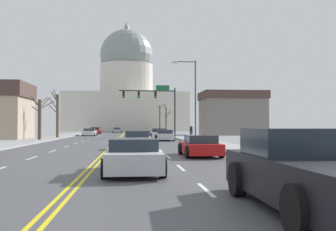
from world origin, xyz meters
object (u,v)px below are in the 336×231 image
at_px(sedan_near_04, 200,146).
at_px(bicycle_parked, 205,138).
at_px(signal_gantry, 155,99).
at_px(pedestrian_00, 191,131).
at_px(sedan_near_01, 165,135).
at_px(sedan_oncoming_01, 95,131).
at_px(sedan_oncoming_00, 90,132).
at_px(street_lamp_right, 192,93).
at_px(sedan_near_05, 133,157).
at_px(sedan_near_02, 137,138).
at_px(pickup_truck_near_06, 309,173).
at_px(sedan_near_00, 159,134).
at_px(sedan_near_03, 138,140).
at_px(sedan_oncoming_02, 117,130).

xyz_separation_m(sedan_near_04, bicycle_parked, (3.22, 15.61, -0.05)).
distance_m(signal_gantry, pedestrian_00, 10.45).
height_order(sedan_near_04, bicycle_parked, sedan_near_04).
relative_size(sedan_near_01, sedan_oncoming_01, 0.99).
height_order(sedan_near_04, sedan_oncoming_00, sedan_oncoming_00).
distance_m(street_lamp_right, sedan_oncoming_00, 26.87).
height_order(signal_gantry, sedan_near_05, signal_gantry).
height_order(signal_gantry, sedan_oncoming_00, signal_gantry).
xyz_separation_m(sedan_near_01, sedan_near_02, (-3.15, -7.54, -0.01)).
bearing_deg(pickup_truck_near_06, pedestrian_00, 84.77).
bearing_deg(pickup_truck_near_06, sedan_near_02, 96.51).
bearing_deg(bicycle_parked, sedan_oncoming_01, 109.71).
distance_m(sedan_near_00, sedan_near_01, 7.32).
relative_size(street_lamp_right, bicycle_parked, 4.70).
relative_size(sedan_near_05, bicycle_parked, 2.47).
relative_size(sedan_near_02, sedan_near_05, 1.04).
height_order(sedan_near_00, bicycle_parked, sedan_near_00).
relative_size(street_lamp_right, sedan_near_03, 1.88).
xyz_separation_m(sedan_near_01, pedestrian_00, (3.41, 3.11, 0.45)).
bearing_deg(sedan_oncoming_01, street_lamp_right, -69.34).
relative_size(street_lamp_right, pedestrian_00, 5.22).
height_order(signal_gantry, sedan_near_01, signal_gantry).
bearing_deg(sedan_near_00, sedan_oncoming_00, 126.83).
distance_m(street_lamp_right, bicycle_parked, 5.83).
height_order(sedan_near_02, sedan_oncoming_00, sedan_near_02).
relative_size(sedan_near_03, sedan_near_05, 1.01).
height_order(sedan_near_00, pedestrian_00, pedestrian_00).
bearing_deg(sedan_near_04, bicycle_parked, 78.36).
bearing_deg(sedan_near_00, street_lamp_right, -73.11).
relative_size(street_lamp_right, sedan_near_05, 1.90).
bearing_deg(signal_gantry, sedan_oncoming_00, 137.97).
xyz_separation_m(street_lamp_right, sedan_near_03, (-5.87, -12.18, -4.46)).
distance_m(street_lamp_right, sedan_oncoming_02, 49.48).
bearing_deg(sedan_near_02, bicycle_parked, 15.61).
bearing_deg(sedan_oncoming_02, sedan_oncoming_01, -105.32).
distance_m(sedan_near_04, pickup_truck_near_06, 13.35).
xyz_separation_m(sedan_near_03, sedan_oncoming_00, (-7.17, 35.24, -0.04)).
bearing_deg(sedan_oncoming_00, pedestrian_00, -52.33).
height_order(sedan_near_03, pickup_truck_near_06, pickup_truck_near_06).
height_order(street_lamp_right, pickup_truck_near_06, street_lamp_right).
bearing_deg(street_lamp_right, pedestrian_00, 82.60).
distance_m(sedan_near_05, sedan_oncoming_02, 74.72).
relative_size(sedan_near_00, sedan_oncoming_02, 1.06).
bearing_deg(street_lamp_right, sedan_near_00, 106.89).
distance_m(sedan_near_03, pedestrian_00, 18.66).
height_order(street_lamp_right, sedan_near_02, street_lamp_right).
bearing_deg(street_lamp_right, sedan_near_02, -137.62).
relative_size(signal_gantry, sedan_near_05, 1.81).
distance_m(pickup_truck_near_06, pedestrian_00, 37.95).
distance_m(sedan_oncoming_00, bicycle_parked, 29.91).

